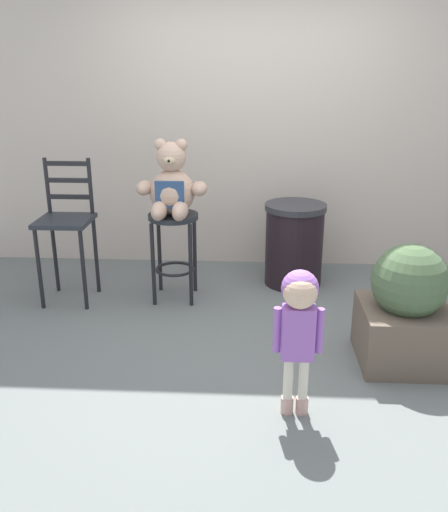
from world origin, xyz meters
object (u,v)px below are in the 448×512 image
Objects in this scene: child_walking at (299,313)px; teddy_bear at (172,188)px; planter_with_shrub at (406,310)px; trash_bin at (294,244)px; bar_chair_empty at (66,225)px; bar_stool_with_teddy at (174,238)px.

teddy_bear is at bearing -82.70° from child_walking.
planter_with_shrub is at bearing -29.42° from teddy_bear.
trash_bin is 1.90m from bar_chair_empty.
planter_with_shrub is (2.45, -0.87, -0.26)m from bar_chair_empty.
bar_stool_with_teddy is 0.85m from bar_chair_empty.
planter_with_shrub is (1.60, -0.90, -0.57)m from teddy_bear.
trash_bin is 0.63× the size of bar_chair_empty.
trash_bin is at bearing 20.64° from bar_stool_with_teddy.
trash_bin is (0.99, 0.37, -0.15)m from bar_stool_with_teddy.
bar_stool_with_teddy is at bearing 4.01° from bar_chair_empty.
bar_stool_with_teddy is at bearing -83.16° from child_walking.
planter_with_shrub reaches higher than trash_bin.
bar_stool_with_teddy is 0.90× the size of planter_with_shrub.
teddy_bear is at bearing -157.95° from trash_bin.
teddy_bear is 0.70× the size of child_walking.
teddy_bear is 1.21m from trash_bin.
trash_bin is at bearing -116.29° from child_walking.
bar_stool_with_teddy and trash_bin have the same top height.
bar_chair_empty is at bearing -177.88° from teddy_bear.
planter_with_shrub is (0.62, -1.30, 0.00)m from trash_bin.
planter_with_shrub is (0.73, 0.60, -0.24)m from child_walking.
teddy_bear is 1.92m from planter_with_shrub.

